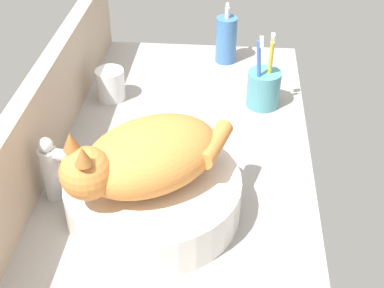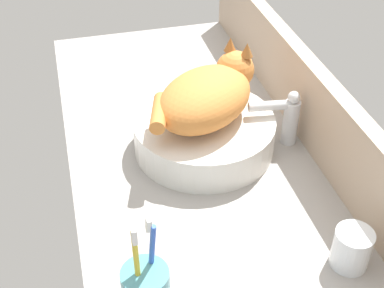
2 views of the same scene
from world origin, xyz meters
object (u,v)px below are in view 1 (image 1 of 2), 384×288
at_px(sink_basin, 154,196).
at_px(faucet, 56,167).
at_px(cat, 145,157).
at_px(soap_dispenser, 226,39).
at_px(water_glass, 111,86).
at_px(toothbrush_cup, 264,88).

height_order(sink_basin, faucet, faucet).
xyz_separation_m(cat, soap_dispenser, (0.62, -0.12, -0.07)).
relative_size(faucet, soap_dispenser, 0.86).
relative_size(sink_basin, water_glass, 4.13).
relative_size(cat, faucet, 2.21).
bearing_deg(cat, water_glass, 20.86).
bearing_deg(sink_basin, cat, 132.42).
bearing_deg(faucet, toothbrush_cup, -47.13).
distance_m(faucet, water_glass, 0.37).
bearing_deg(cat, toothbrush_cup, -28.54).
bearing_deg(water_glass, cat, -159.14).
xyz_separation_m(sink_basin, toothbrush_cup, (0.39, -0.21, 0.01)).
relative_size(sink_basin, cat, 1.05).
distance_m(soap_dispenser, toothbrush_cup, 0.24).
xyz_separation_m(sink_basin, soap_dispenser, (0.61, -0.11, 0.02)).
bearing_deg(sink_basin, soap_dispenser, -10.24).
bearing_deg(cat, soap_dispenser, -11.00).
bearing_deg(faucet, water_glass, -3.63).
height_order(cat, faucet, cat).
bearing_deg(sink_basin, water_glass, 22.60).
bearing_deg(soap_dispenser, toothbrush_cup, -156.14).
relative_size(sink_basin, faucet, 2.33).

